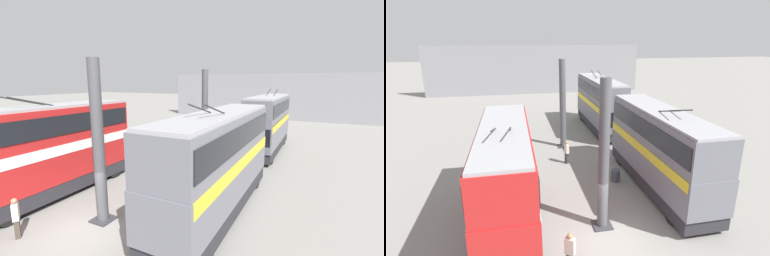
% 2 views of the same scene
% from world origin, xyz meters
% --- Properties ---
extents(ground_plane, '(240.00, 240.00, 0.00)m').
position_xyz_m(ground_plane, '(0.00, 0.00, 0.00)').
color(ground_plane, gray).
extents(depot_back_wall, '(0.50, 36.00, 8.09)m').
position_xyz_m(depot_back_wall, '(40.43, 0.00, 4.04)').
color(depot_back_wall, gray).
rests_on(depot_back_wall, ground_plane).
extents(support_column_near, '(0.97, 0.97, 7.70)m').
position_xyz_m(support_column_near, '(1.33, 0.00, 3.72)').
color(support_column_near, '#4C4C51').
rests_on(support_column_near, ground_plane).
extents(support_column_far, '(0.97, 0.97, 7.70)m').
position_xyz_m(support_column_far, '(13.42, 0.00, 3.72)').
color(support_column_far, '#4C4C51').
rests_on(support_column_far, ground_plane).
extents(bus_left_near, '(10.92, 2.54, 5.79)m').
position_xyz_m(bus_left_near, '(4.61, -4.67, 2.94)').
color(bus_left_near, black).
rests_on(bus_left_near, ground_plane).
extents(bus_left_far, '(10.52, 2.54, 5.97)m').
position_xyz_m(bus_left_far, '(17.82, -4.67, 3.05)').
color(bus_left_far, black).
rests_on(bus_left_far, ground_plane).
extents(bus_right_mid, '(9.96, 2.54, 5.96)m').
position_xyz_m(bus_right_mid, '(2.39, 4.67, 3.04)').
color(bus_right_mid, black).
rests_on(bus_right_mid, ground_plane).
extents(person_aisle_midway, '(0.47, 0.36, 1.79)m').
position_xyz_m(person_aisle_midway, '(9.70, 0.36, 0.95)').
color(person_aisle_midway, '#2D2D33').
rests_on(person_aisle_midway, ground_plane).
extents(person_by_right_row, '(0.44, 0.48, 1.81)m').
position_xyz_m(person_by_right_row, '(-1.37, 2.21, 0.97)').
color(person_by_right_row, '#473D33').
rests_on(person_by_right_row, ground_plane).
extents(oil_drum, '(0.64, 0.64, 0.83)m').
position_xyz_m(oil_drum, '(5.99, -2.33, 0.41)').
color(oil_drum, '#424C56').
rests_on(oil_drum, ground_plane).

